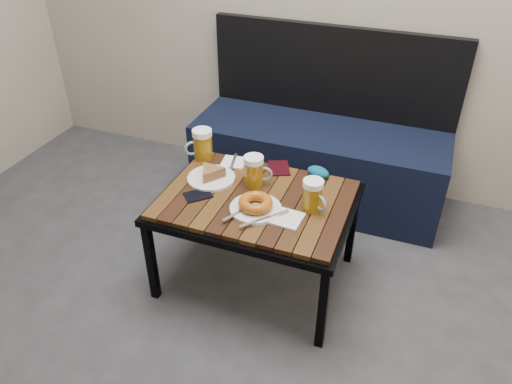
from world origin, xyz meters
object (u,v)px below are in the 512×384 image
(passport_burgundy, at_px, (279,168))
(plate_pie, at_px, (211,175))
(passport_navy, at_px, (198,195))
(bench, at_px, (319,155))
(plate_bagel, at_px, (255,205))
(cafe_table, at_px, (256,206))
(beer_mug_left, at_px, (202,144))
(beer_mug_centre, at_px, (254,171))
(beer_mug_right, at_px, (313,195))
(knit_pouch, at_px, (318,172))

(passport_burgundy, bearing_deg, plate_pie, -166.69)
(passport_navy, relative_size, passport_burgundy, 0.86)
(bench, height_order, plate_bagel, bench)
(cafe_table, bearing_deg, plate_pie, 166.05)
(cafe_table, relative_size, beer_mug_left, 5.54)
(beer_mug_centre, distance_m, passport_navy, 0.27)
(beer_mug_left, distance_m, passport_navy, 0.33)
(beer_mug_left, bearing_deg, plate_bagel, 103.81)
(cafe_table, bearing_deg, bench, 83.91)
(beer_mug_right, bearing_deg, plate_pie, -152.53)
(bench, distance_m, cafe_table, 0.81)
(bench, height_order, knit_pouch, bench)
(beer_mug_left, bearing_deg, knit_pouch, 145.82)
(beer_mug_right, distance_m, knit_pouch, 0.26)
(plate_pie, distance_m, passport_navy, 0.14)
(plate_bagel, height_order, passport_navy, plate_bagel)
(bench, xyz_separation_m, beer_mug_left, (-0.45, -0.57, 0.28))
(cafe_table, height_order, beer_mug_left, beer_mug_left)
(knit_pouch, bearing_deg, passport_navy, -142.88)
(bench, xyz_separation_m, passport_burgundy, (-0.07, -0.53, 0.20))
(plate_pie, relative_size, plate_bagel, 0.84)
(bench, height_order, beer_mug_right, bench)
(cafe_table, distance_m, beer_mug_right, 0.27)
(cafe_table, height_order, beer_mug_right, beer_mug_right)
(beer_mug_left, relative_size, passport_burgundy, 1.14)
(bench, xyz_separation_m, knit_pouch, (0.12, -0.53, 0.22))
(plate_pie, bearing_deg, passport_navy, -89.82)
(cafe_table, height_order, plate_pie, plate_pie)
(bench, xyz_separation_m, plate_pie, (-0.33, -0.73, 0.22))
(plate_bagel, xyz_separation_m, passport_navy, (-0.27, 0.01, -0.02))
(cafe_table, relative_size, beer_mug_right, 6.08)
(plate_pie, relative_size, knit_pouch, 2.03)
(cafe_table, bearing_deg, beer_mug_left, 148.42)
(beer_mug_left, xyz_separation_m, passport_burgundy, (0.38, 0.04, -0.07))
(beer_mug_centre, bearing_deg, knit_pouch, 18.83)
(beer_mug_left, bearing_deg, passport_burgundy, 147.68)
(beer_mug_centre, height_order, plate_pie, beer_mug_centre)
(bench, relative_size, beer_mug_left, 9.23)
(plate_bagel, distance_m, passport_navy, 0.27)
(passport_burgundy, xyz_separation_m, knit_pouch, (0.19, 0.00, 0.02))
(passport_navy, bearing_deg, beer_mug_left, 157.19)
(bench, distance_m, beer_mug_left, 0.77)
(beer_mug_right, bearing_deg, cafe_table, -144.89)
(bench, distance_m, beer_mug_right, 0.85)
(beer_mug_right, xyz_separation_m, passport_burgundy, (-0.23, 0.25, -0.07))
(cafe_table, xyz_separation_m, beer_mug_left, (-0.36, 0.22, 0.12))
(bench, height_order, plate_pie, bench)
(beer_mug_right, distance_m, plate_pie, 0.50)
(bench, height_order, cafe_table, bench)
(beer_mug_centre, distance_m, plate_bagel, 0.20)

